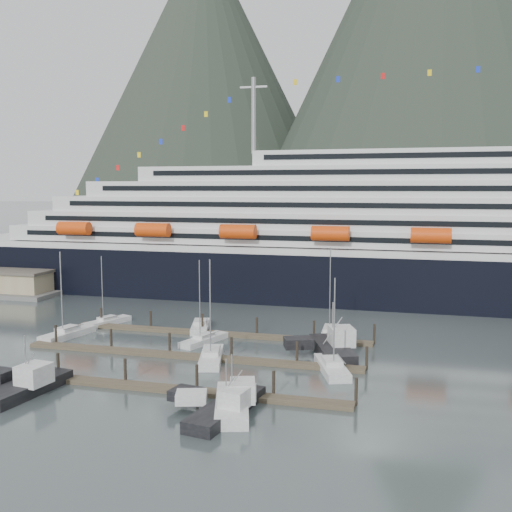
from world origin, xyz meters
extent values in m
plane|color=#434E4F|center=(0.00, 0.00, 0.00)|extent=(1600.00, 1600.00, 0.00)
cone|color=black|center=(40.00, 560.00, 180.00)|extent=(400.00, 400.00, 420.00)
cone|color=black|center=(-220.00, 600.00, 145.00)|extent=(340.00, 340.00, 340.00)
cube|color=black|center=(25.00, 55.00, 4.00)|extent=(210.00, 28.00, 12.00)
cube|color=silver|center=(25.00, 55.00, 10.50)|extent=(205.80, 27.44, 1.50)
cube|color=silver|center=(30.00, 55.00, 13.10)|extent=(185.00, 26.00, 3.20)
cube|color=black|center=(30.00, 41.95, 13.26)|extent=(175.75, 0.20, 1.00)
cube|color=silver|center=(32.00, 55.00, 16.30)|extent=(180.00, 25.00, 3.20)
cube|color=black|center=(32.00, 42.45, 16.46)|extent=(171.00, 0.20, 1.00)
cube|color=silver|center=(34.00, 55.00, 19.50)|extent=(172.00, 24.00, 3.20)
cube|color=black|center=(34.00, 42.95, 19.66)|extent=(163.40, 0.20, 1.00)
cube|color=silver|center=(36.00, 55.00, 22.70)|extent=(160.00, 23.00, 3.20)
cube|color=black|center=(36.00, 43.45, 22.86)|extent=(152.00, 0.20, 1.00)
cube|color=silver|center=(38.00, 55.00, 25.80)|extent=(140.00, 22.00, 3.00)
cube|color=black|center=(38.00, 43.95, 25.95)|extent=(133.00, 0.20, 1.00)
cube|color=silver|center=(40.00, 55.00, 28.80)|extent=(95.00, 20.00, 3.00)
cube|color=black|center=(40.00, 44.95, 28.95)|extent=(90.25, 0.20, 1.00)
cylinder|color=gray|center=(-10.00, 55.00, 38.30)|extent=(1.00, 1.00, 16.00)
cylinder|color=#E6420C|center=(-45.00, 40.00, 14.50)|extent=(7.00, 2.80, 2.80)
cylinder|color=#E6420C|center=(-27.00, 40.00, 14.50)|extent=(7.00, 2.80, 2.80)
cylinder|color=#E6420C|center=(-9.00, 40.00, 14.50)|extent=(7.00, 2.80, 2.80)
cylinder|color=#E6420C|center=(9.00, 40.00, 14.50)|extent=(7.00, 2.80, 2.80)
cylinder|color=#E6420C|center=(27.00, 40.00, 14.50)|extent=(7.00, 2.80, 2.80)
cube|color=#44392B|center=(-5.00, -10.00, 0.25)|extent=(48.00, 2.00, 0.50)
cylinder|color=black|center=(-17.00, -8.90, 1.40)|extent=(0.36, 0.36, 3.20)
cylinder|color=black|center=(-8.00, -8.90, 1.40)|extent=(0.36, 0.36, 3.20)
cylinder|color=black|center=(1.00, -8.90, 1.40)|extent=(0.36, 0.36, 3.20)
cylinder|color=black|center=(10.00, -8.90, 1.40)|extent=(0.36, 0.36, 3.20)
cylinder|color=black|center=(19.00, -8.90, 1.40)|extent=(0.36, 0.36, 3.20)
cube|color=#44392B|center=(-5.00, 3.00, 0.25)|extent=(48.00, 2.00, 0.50)
cylinder|color=black|center=(-26.00, 4.10, 1.40)|extent=(0.36, 0.36, 3.20)
cylinder|color=black|center=(-17.00, 4.10, 1.40)|extent=(0.36, 0.36, 3.20)
cylinder|color=black|center=(-8.00, 4.10, 1.40)|extent=(0.36, 0.36, 3.20)
cylinder|color=black|center=(1.00, 4.10, 1.40)|extent=(0.36, 0.36, 3.20)
cylinder|color=black|center=(10.00, 4.10, 1.40)|extent=(0.36, 0.36, 3.20)
cylinder|color=black|center=(19.00, 4.10, 1.40)|extent=(0.36, 0.36, 3.20)
cube|color=#44392B|center=(-5.00, 16.00, 0.25)|extent=(48.00, 2.00, 0.50)
cylinder|color=black|center=(-26.00, 17.10, 1.40)|extent=(0.36, 0.36, 3.20)
cylinder|color=black|center=(-17.00, 17.10, 1.40)|extent=(0.36, 0.36, 3.20)
cylinder|color=black|center=(-8.00, 17.10, 1.40)|extent=(0.36, 0.36, 3.20)
cylinder|color=black|center=(1.00, 17.10, 1.40)|extent=(0.36, 0.36, 3.20)
cylinder|color=black|center=(10.00, 17.10, 1.40)|extent=(0.36, 0.36, 3.20)
cylinder|color=black|center=(19.00, 17.10, 1.40)|extent=(0.36, 0.36, 3.20)
cube|color=#BBBBBB|center=(-27.00, 8.63, 0.25)|extent=(4.62, 10.09, 1.51)
cube|color=#BBBBBB|center=(-27.00, 8.63, 1.24)|extent=(2.78, 3.76, 0.87)
cylinder|color=gray|center=(-27.19, 7.67, 7.19)|extent=(0.17, 0.17, 12.43)
cube|color=#BBBBBB|center=(-5.49, 10.99, 0.25)|extent=(5.11, 9.29, 1.26)
cube|color=#BBBBBB|center=(-5.49, 10.99, 1.04)|extent=(2.72, 3.57, 0.72)
cylinder|color=gray|center=(-5.77, 10.14, 6.16)|extent=(0.14, 0.14, 10.69)
cube|color=#BBBBBB|center=(-1.32, 2.48, 0.25)|extent=(5.30, 10.40, 1.48)
cube|color=#BBBBBB|center=(-1.32, 2.48, 1.21)|extent=(2.96, 3.94, 0.84)
cylinder|color=gray|center=(-1.06, 1.51, 7.36)|extent=(0.17, 0.17, 12.83)
cube|color=#BBBBBB|center=(-25.48, 18.13, 0.25)|extent=(5.24, 9.05, 1.23)
cube|color=#BBBBBB|center=(-25.48, 18.13, 1.01)|extent=(2.73, 3.50, 0.70)
cylinder|color=gray|center=(-25.79, 17.31, 6.24)|extent=(0.14, 0.14, 10.89)
cube|color=#BBBBBB|center=(-9.01, 18.92, 0.25)|extent=(4.99, 9.37, 1.40)
cube|color=#BBBBBB|center=(-9.01, 18.92, 1.15)|extent=(2.79, 3.58, 0.80)
cylinder|color=gray|center=(-8.77, 18.05, 6.21)|extent=(0.16, 0.16, 10.62)
cube|color=#BBBBBB|center=(12.02, 20.00, 0.25)|extent=(3.02, 9.90, 1.30)
cube|color=#BBBBBB|center=(12.02, 20.00, 1.07)|extent=(2.07, 3.53, 0.74)
cylinder|color=gray|center=(12.08, 19.02, 7.41)|extent=(0.15, 0.15, 13.15)
cube|color=#BBBBBB|center=(14.87, 2.14, 0.25)|extent=(6.01, 10.12, 1.52)
cube|color=#BBBBBB|center=(14.87, 2.14, 1.25)|extent=(3.21, 3.95, 0.87)
cylinder|color=gray|center=(15.21, 1.23, 6.52)|extent=(0.17, 0.17, 11.08)
cube|color=black|center=(-17.02, -15.00, 0.35)|extent=(5.06, 11.64, 2.05)
cube|color=#BBBBBB|center=(-15.91, -15.14, 2.36)|extent=(3.27, 3.71, 2.25)
cube|color=black|center=(-15.91, -15.14, 3.18)|extent=(3.04, 3.46, 0.51)
cylinder|color=gray|center=(-17.02, -15.00, 4.10)|extent=(0.16, 0.16, 5.12)
cube|color=black|center=(6.51, -15.00, 0.35)|extent=(5.29, 12.90, 1.79)
cube|color=black|center=(1.82, -14.20, 1.43)|extent=(3.46, 3.23, 1.07)
cube|color=#BBBBBB|center=(7.75, -15.21, 2.06)|extent=(3.10, 4.13, 1.97)
cube|color=black|center=(7.75, -15.21, 2.78)|extent=(2.88, 3.85, 0.45)
cylinder|color=gray|center=(6.51, -15.00, 3.58)|extent=(0.14, 0.14, 4.48)
cube|color=#BBBBBB|center=(6.74, -13.80, 0.35)|extent=(6.41, 11.54, 1.84)
cube|color=#BBBBBB|center=(2.72, -15.03, 1.47)|extent=(3.71, 3.24, 1.11)
cube|color=#BBBBBB|center=(7.79, -13.47, 2.12)|extent=(3.44, 3.93, 2.03)
cube|color=black|center=(7.79, -13.47, 2.86)|extent=(3.20, 3.66, 0.46)
cylinder|color=gray|center=(6.74, -13.80, 3.69)|extent=(0.15, 0.15, 4.61)
cube|color=black|center=(13.86, 9.70, 0.35)|extent=(8.22, 13.14, 2.27)
cube|color=black|center=(9.41, 8.03, 1.82)|extent=(4.58, 3.93, 1.36)
cube|color=#BBBBBB|center=(15.03, 10.14, 2.61)|extent=(4.30, 4.63, 2.50)
cube|color=black|center=(15.03, 10.14, 3.52)|extent=(4.00, 4.32, 0.57)
cylinder|color=gray|center=(13.86, 9.70, 4.55)|extent=(0.18, 0.18, 5.68)
camera|label=1|loc=(24.92, -70.87, 23.02)|focal=42.00mm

